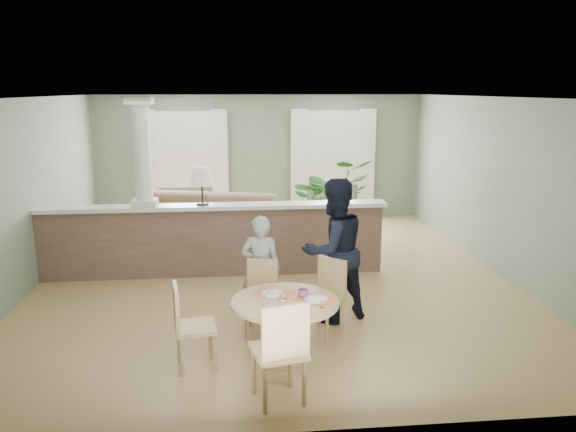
{
  "coord_description": "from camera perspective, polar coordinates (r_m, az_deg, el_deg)",
  "views": [
    {
      "loc": [
        -0.6,
        -8.16,
        2.82
      ],
      "look_at": [
        0.12,
        -1.0,
        1.18
      ],
      "focal_mm": 35.0,
      "sensor_mm": 36.0,
      "label": 1
    }
  ],
  "objects": [
    {
      "name": "chair_far_boy",
      "position": [
        6.68,
        -2.73,
        -7.77
      ],
      "size": [
        0.46,
        0.46,
        0.85
      ],
      "rotation": [
        0.0,
        0.0,
        -0.21
      ],
      "color": "tan",
      "rests_on": "ground"
    },
    {
      "name": "sofa",
      "position": [
        10.17,
        -8.71,
        -0.66
      ],
      "size": [
        3.48,
        2.07,
        0.95
      ],
      "primitive_type": "imported",
      "rotation": [
        0.0,
        0.0,
        -0.26
      ],
      "color": "#856248",
      "rests_on": "ground"
    },
    {
      "name": "houseplant",
      "position": [
        10.12,
        4.08,
        1.36
      ],
      "size": [
        1.84,
        1.73,
        1.63
      ],
      "primitive_type": "imported",
      "rotation": [
        0.0,
        0.0,
        0.38
      ],
      "color": "#2E6E2C",
      "rests_on": "ground"
    },
    {
      "name": "chair_side",
      "position": [
        5.89,
        -10.1,
        -10.61
      ],
      "size": [
        0.47,
        0.47,
        0.9
      ],
      "rotation": [
        0.0,
        0.0,
        1.73
      ],
      "color": "tan",
      "rests_on": "ground"
    },
    {
      "name": "man_person",
      "position": [
        6.89,
        4.66,
        -3.49
      ],
      "size": [
        1.07,
        0.97,
        1.78
      ],
      "primitive_type": "imported",
      "rotation": [
        0.0,
        0.0,
        3.56
      ],
      "color": "black",
      "rests_on": "ground"
    },
    {
      "name": "dining_table",
      "position": [
        5.92,
        -0.24,
        -9.81
      ],
      "size": [
        1.12,
        1.12,
        0.77
      ],
      "rotation": [
        0.0,
        0.0,
        -0.33
      ],
      "color": "tan",
      "rests_on": "ground"
    },
    {
      "name": "child_person",
      "position": [
        6.89,
        -2.78,
        -5.38
      ],
      "size": [
        0.53,
        0.4,
        1.34
      ],
      "primitive_type": "imported",
      "rotation": [
        0.0,
        0.0,
        2.98
      ],
      "color": "#939297",
      "rests_on": "ground"
    },
    {
      "name": "pony_wall",
      "position": [
        8.64,
        -8.15,
        -1.48
      ],
      "size": [
        5.32,
        0.38,
        2.7
      ],
      "color": "#765E4C",
      "rests_on": "ground"
    },
    {
      "name": "chair_far_man",
      "position": [
        6.61,
        3.94,
        -7.82
      ],
      "size": [
        0.57,
        0.57,
        0.89
      ],
      "rotation": [
        0.0,
        0.0,
        -0.75
      ],
      "color": "tan",
      "rests_on": "ground"
    },
    {
      "name": "ground",
      "position": [
        8.66,
        -1.48,
        -6.2
      ],
      "size": [
        8.0,
        8.0,
        0.0
      ],
      "primitive_type": "plane",
      "color": "tan",
      "rests_on": "ground"
    },
    {
      "name": "room_shell",
      "position": [
        8.87,
        -2.04,
        6.28
      ],
      "size": [
        7.02,
        8.02,
        2.71
      ],
      "color": "gray",
      "rests_on": "ground"
    },
    {
      "name": "chair_near",
      "position": [
        5.15,
        -0.71,
        -13.25
      ],
      "size": [
        0.55,
        0.55,
        1.01
      ],
      "rotation": [
        0.0,
        0.0,
        3.38
      ],
      "color": "tan",
      "rests_on": "ground"
    }
  ]
}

